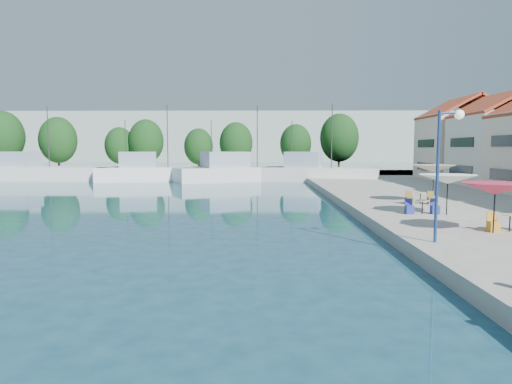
{
  "coord_description": "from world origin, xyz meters",
  "views": [
    {
      "loc": [
        0.36,
        -3.12,
        4.16
      ],
      "look_at": [
        0.01,
        26.0,
        1.4
      ],
      "focal_mm": 32.0,
      "sensor_mm": 36.0,
      "label": 1
    }
  ],
  "objects_px": {
    "umbrella_cream": "(434,169)",
    "trawler_04": "(317,173)",
    "trawler_03": "(241,173)",
    "umbrella_white": "(448,179)",
    "street_lamp": "(446,151)",
    "trawler_01": "(30,172)",
    "trawler_02": "(153,173)",
    "umbrella_pink": "(495,189)"
  },
  "relations": [
    {
      "from": "trawler_03",
      "to": "umbrella_white",
      "type": "bearing_deg",
      "value": -96.14
    },
    {
      "from": "trawler_04",
      "to": "street_lamp",
      "type": "height_order",
      "value": "trawler_04"
    },
    {
      "from": "umbrella_pink",
      "to": "trawler_04",
      "type": "bearing_deg",
      "value": 94.2
    },
    {
      "from": "trawler_04",
      "to": "umbrella_cream",
      "type": "distance_m",
      "value": 27.97
    },
    {
      "from": "trawler_03",
      "to": "street_lamp",
      "type": "height_order",
      "value": "trawler_03"
    },
    {
      "from": "umbrella_pink",
      "to": "umbrella_white",
      "type": "bearing_deg",
      "value": 88.32
    },
    {
      "from": "street_lamp",
      "to": "trawler_01",
      "type": "bearing_deg",
      "value": 121.86
    },
    {
      "from": "trawler_02",
      "to": "umbrella_white",
      "type": "bearing_deg",
      "value": -65.82
    },
    {
      "from": "umbrella_white",
      "to": "umbrella_cream",
      "type": "bearing_deg",
      "value": 76.3
    },
    {
      "from": "trawler_03",
      "to": "trawler_04",
      "type": "distance_m",
      "value": 9.78
    },
    {
      "from": "trawler_01",
      "to": "street_lamp",
      "type": "xyz_separation_m",
      "value": [
        38.06,
        -43.32,
        3.02
      ]
    },
    {
      "from": "trawler_04",
      "to": "trawler_03",
      "type": "bearing_deg",
      "value": -172.49
    },
    {
      "from": "trawler_01",
      "to": "trawler_02",
      "type": "height_order",
      "value": "same"
    },
    {
      "from": "trawler_01",
      "to": "trawler_03",
      "type": "relative_size",
      "value": 1.21
    },
    {
      "from": "trawler_04",
      "to": "umbrella_cream",
      "type": "bearing_deg",
      "value": -64.7
    },
    {
      "from": "trawler_04",
      "to": "street_lamp",
      "type": "relative_size",
      "value": 2.99
    },
    {
      "from": "trawler_03",
      "to": "street_lamp",
      "type": "relative_size",
      "value": 3.69
    },
    {
      "from": "umbrella_cream",
      "to": "trawler_04",
      "type": "bearing_deg",
      "value": 99.09
    },
    {
      "from": "trawler_02",
      "to": "street_lamp",
      "type": "height_order",
      "value": "trawler_02"
    },
    {
      "from": "umbrella_cream",
      "to": "street_lamp",
      "type": "xyz_separation_m",
      "value": [
        -4.48,
        -13.06,
        1.23
      ]
    },
    {
      "from": "trawler_01",
      "to": "umbrella_white",
      "type": "xyz_separation_m",
      "value": [
        41.12,
        -36.07,
        1.48
      ]
    },
    {
      "from": "trawler_01",
      "to": "trawler_02",
      "type": "distance_m",
      "value": 17.17
    },
    {
      "from": "umbrella_white",
      "to": "umbrella_cream",
      "type": "height_order",
      "value": "umbrella_cream"
    },
    {
      "from": "trawler_02",
      "to": "umbrella_cream",
      "type": "height_order",
      "value": "trawler_02"
    },
    {
      "from": "trawler_01",
      "to": "trawler_03",
      "type": "xyz_separation_m",
      "value": [
        28.46,
        -1.22,
        0.0
      ]
    },
    {
      "from": "umbrella_white",
      "to": "trawler_01",
      "type": "bearing_deg",
      "value": 138.74
    },
    {
      "from": "street_lamp",
      "to": "umbrella_pink",
      "type": "bearing_deg",
      "value": 24.33
    },
    {
      "from": "trawler_01",
      "to": "umbrella_pink",
      "type": "distance_m",
      "value": 58.24
    },
    {
      "from": "street_lamp",
      "to": "trawler_04",
      "type": "bearing_deg",
      "value": 80.47
    },
    {
      "from": "trawler_04",
      "to": "umbrella_white",
      "type": "bearing_deg",
      "value": -68.66
    },
    {
      "from": "trawler_03",
      "to": "umbrella_white",
      "type": "height_order",
      "value": "trawler_03"
    },
    {
      "from": "trawler_04",
      "to": "umbrella_pink",
      "type": "height_order",
      "value": "trawler_04"
    },
    {
      "from": "trawler_03",
      "to": "trawler_01",
      "type": "bearing_deg",
      "value": 151.44
    },
    {
      "from": "trawler_03",
      "to": "umbrella_pink",
      "type": "relative_size",
      "value": 6.46
    },
    {
      "from": "trawler_03",
      "to": "street_lamp",
      "type": "bearing_deg",
      "value": -103.26
    },
    {
      "from": "trawler_02",
      "to": "trawler_03",
      "type": "distance_m",
      "value": 11.41
    },
    {
      "from": "trawler_04",
      "to": "umbrella_white",
      "type": "distance_m",
      "value": 33.54
    },
    {
      "from": "trawler_01",
      "to": "trawler_02",
      "type": "xyz_separation_m",
      "value": [
        17.07,
        -1.85,
        0.0
      ]
    },
    {
      "from": "trawler_01",
      "to": "trawler_03",
      "type": "bearing_deg",
      "value": 1.24
    },
    {
      "from": "umbrella_cream",
      "to": "trawler_02",
      "type": "bearing_deg",
      "value": 131.87
    },
    {
      "from": "trawler_03",
      "to": "trawler_02",
      "type": "bearing_deg",
      "value": 157.08
    },
    {
      "from": "street_lamp",
      "to": "umbrella_cream",
      "type": "bearing_deg",
      "value": 61.64
    }
  ]
}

